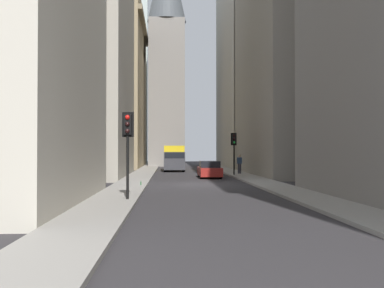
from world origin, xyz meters
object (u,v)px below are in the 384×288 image
at_px(discarded_bottle, 141,183).
at_px(pedestrian, 239,163).
at_px(sedan_red, 210,170).
at_px(traffic_light_foreground, 128,135).
at_px(traffic_light_midblock, 234,144).
at_px(delivery_truck, 174,158).

bearing_deg(discarded_bottle, pedestrian, -31.61).
relative_size(pedestrian, discarded_bottle, 6.56).
bearing_deg(sedan_red, pedestrian, -38.18).
bearing_deg(sedan_red, traffic_light_foreground, 163.31).
relative_size(traffic_light_foreground, discarded_bottle, 14.12).
relative_size(traffic_light_foreground, traffic_light_midblock, 1.02).
xyz_separation_m(traffic_light_foreground, traffic_light_midblock, (19.63, -7.62, -0.07)).
bearing_deg(traffic_light_midblock, sedan_red, 132.59).
xyz_separation_m(delivery_truck, traffic_light_midblock, (-10.54, -5.20, 1.41)).
relative_size(sedan_red, pedestrian, 2.43).
distance_m(sedan_red, pedestrian, 5.17).
xyz_separation_m(sedan_red, pedestrian, (4.05, -3.19, 0.45)).
distance_m(delivery_truck, sedan_red, 13.07).
distance_m(delivery_truck, traffic_light_midblock, 11.83).
xyz_separation_m(delivery_truck, sedan_red, (-12.74, -2.80, -0.80)).
xyz_separation_m(delivery_truck, traffic_light_foreground, (-30.17, 2.42, 1.48)).
distance_m(traffic_light_foreground, pedestrian, 23.14).
height_order(traffic_light_midblock, discarded_bottle, traffic_light_midblock).
relative_size(sedan_red, traffic_light_foreground, 1.13).
bearing_deg(discarded_bottle, delivery_truck, -6.01).
height_order(delivery_truck, traffic_light_foreground, traffic_light_foreground).
bearing_deg(pedestrian, discarded_bottle, 148.39).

